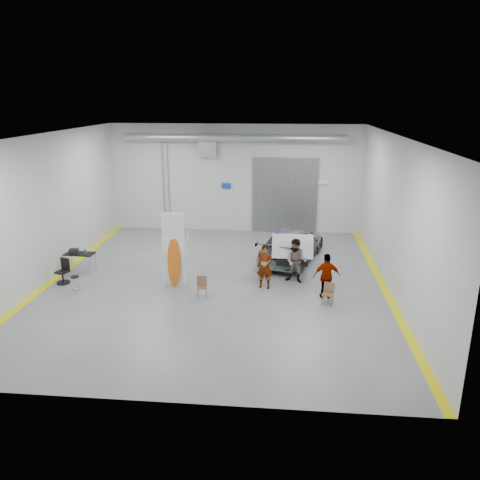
# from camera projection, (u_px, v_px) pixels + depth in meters

# --- Properties ---
(ground) EXTENTS (16.00, 16.00, 0.00)m
(ground) POSITION_uv_depth(u_px,v_px,m) (216.00, 283.00, 19.42)
(ground) COLOR slate
(ground) RESTS_ON ground
(room_shell) EXTENTS (14.02, 16.18, 6.01)m
(room_shell) POSITION_uv_depth(u_px,v_px,m) (227.00, 176.00, 20.32)
(room_shell) COLOR #BBBDC0
(room_shell) RESTS_ON ground
(sedan_car) EXTENTS (3.55, 5.46, 1.47)m
(sedan_car) POSITION_uv_depth(u_px,v_px,m) (292.00, 245.00, 21.98)
(sedan_car) COLOR silver
(sedan_car) RESTS_ON ground
(person_a) EXTENTS (0.72, 0.54, 1.81)m
(person_a) POSITION_uv_depth(u_px,v_px,m) (265.00, 267.00, 18.65)
(person_a) COLOR #936950
(person_a) RESTS_ON ground
(person_b) EXTENTS (1.07, 0.92, 1.86)m
(person_b) POSITION_uv_depth(u_px,v_px,m) (296.00, 261.00, 19.22)
(person_b) COLOR teal
(person_b) RESTS_ON ground
(person_c) EXTENTS (1.06, 0.52, 1.77)m
(person_c) POSITION_uv_depth(u_px,v_px,m) (327.00, 276.00, 17.71)
(person_c) COLOR #956331
(person_c) RESTS_ON ground
(surfboard_display) EXTENTS (0.92, 0.27, 3.25)m
(surfboard_display) POSITION_uv_depth(u_px,v_px,m) (174.00, 255.00, 18.76)
(surfboard_display) COLOR white
(surfboard_display) RESTS_ON ground
(folding_chair_near) EXTENTS (0.44, 0.45, 0.80)m
(folding_chair_near) POSITION_uv_depth(u_px,v_px,m) (202.00, 291.00, 17.95)
(folding_chair_near) COLOR brown
(folding_chair_near) RESTS_ON ground
(folding_chair_far) EXTENTS (0.49, 0.51, 0.83)m
(folding_chair_far) POSITION_uv_depth(u_px,v_px,m) (328.00, 298.00, 17.28)
(folding_chair_far) COLOR brown
(folding_chair_far) RESTS_ON ground
(shop_stool) EXTENTS (0.34, 0.34, 0.66)m
(shop_stool) POSITION_uv_depth(u_px,v_px,m) (76.00, 284.00, 18.42)
(shop_stool) COLOR black
(shop_stool) RESTS_ON ground
(work_table) EXTENTS (1.30, 0.71, 1.04)m
(work_table) POSITION_uv_depth(u_px,v_px,m) (78.00, 253.00, 20.58)
(work_table) COLOR #94989D
(work_table) RESTS_ON ground
(office_chair) EXTENTS (0.56, 0.59, 1.02)m
(office_chair) POSITION_uv_depth(u_px,v_px,m) (63.00, 273.00, 19.29)
(office_chair) COLOR black
(office_chair) RESTS_ON ground
(trunk_lid) EXTENTS (1.71, 1.04, 0.04)m
(trunk_lid) POSITION_uv_depth(u_px,v_px,m) (293.00, 244.00, 19.59)
(trunk_lid) COLOR silver
(trunk_lid) RESTS_ON sedan_car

